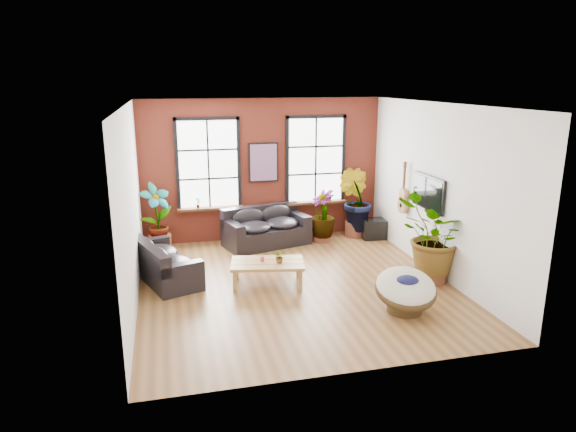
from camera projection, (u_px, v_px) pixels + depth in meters
name	position (u px, v px, depth m)	size (l,w,h in m)	color
room	(294.00, 197.00, 9.86)	(6.04, 6.54, 3.54)	brown
sofa_back	(265.00, 228.00, 12.54)	(2.21, 1.49, 0.93)	black
sofa_left	(162.00, 262.00, 10.34)	(1.50, 2.21, 0.81)	black
coffee_table	(267.00, 264.00, 10.11)	(1.55, 1.07, 0.55)	olive
papasan_chair	(406.00, 290.00, 8.89)	(1.23, 1.25, 0.80)	#412E17
poster	(263.00, 162.00, 12.66)	(0.74, 0.06, 0.98)	black
tv_wall_unit	(421.00, 195.00, 11.00)	(0.13, 1.86, 1.20)	black
media_box	(373.00, 229.00, 13.08)	(0.63, 0.53, 0.49)	black
pot_back_left	(160.00, 243.00, 12.13)	(0.66, 0.66, 0.39)	brown
pot_back_right	(355.00, 228.00, 13.29)	(0.67, 0.67, 0.39)	brown
pot_right_wall	(433.00, 273.00, 10.26)	(0.61, 0.61, 0.38)	brown
pot_mid	(321.00, 235.00, 12.85)	(0.50, 0.50, 0.34)	brown
floor_plant_back_left	(157.00, 215.00, 11.92)	(0.78, 0.53, 1.49)	#244211
floor_plant_back_right	(355.00, 200.00, 13.12)	(0.87, 0.70, 1.59)	#244211
floor_plant_right_wall	(434.00, 237.00, 10.06)	(1.42, 1.23, 1.57)	#244211
floor_plant_mid	(322.00, 213.00, 12.68)	(0.66, 0.66, 1.18)	#244211
table_plant	(280.00, 256.00, 10.03)	(0.23, 0.20, 0.25)	#244211
sill_plant_left	(198.00, 203.00, 12.47)	(0.14, 0.10, 0.27)	#244211
sill_plant_right	(329.00, 195.00, 13.24)	(0.15, 0.15, 0.27)	#244211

